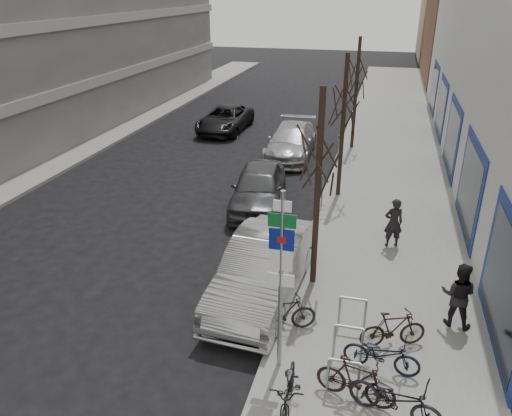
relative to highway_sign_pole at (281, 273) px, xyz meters
The scene contains 25 objects.
ground 3.44m from the highway_sign_pole, behind, with size 120.00×120.00×0.00m, color black.
sidewalk_east 10.50m from the highway_sign_pole, 78.15° to the left, with size 5.00×70.00×0.15m, color slate.
sidewalk_west 16.90m from the highway_sign_pole, 143.24° to the left, with size 3.00×70.00×0.15m, color slate.
brick_building_far 41.42m from the highway_sign_pole, 75.16° to the left, with size 12.00×14.00×8.00m, color brown.
tan_building_far 56.16m from the highway_sign_pole, 78.59° to the left, with size 13.00×12.00×9.00m, color #937A5B.
highway_sign_pole is the anchor object (origin of this frame).
bike_rack 2.36m from the highway_sign_pole, 23.59° to the left, with size 0.66×2.26×0.83m.
tree_near 3.88m from the highway_sign_pole, 86.74° to the left, with size 1.80×1.80×5.50m.
tree_mid 10.15m from the highway_sign_pole, 88.86° to the left, with size 1.80×1.80×5.50m.
tree_far 16.59m from the highway_sign_pole, 89.31° to the left, with size 1.80×1.80×5.50m.
meter_front 3.39m from the highway_sign_pole, 94.75° to the left, with size 0.10×0.08×1.27m.
meter_mid 8.65m from the highway_sign_pole, 91.68° to the left, with size 0.10×0.08×1.27m.
meter_back 14.10m from the highway_sign_pole, 91.02° to the left, with size 0.10×0.08×1.27m.
bike_near_left 2.18m from the highway_sign_pole, 69.55° to the right, with size 0.54×1.78×1.09m, color black.
bike_near_right 2.53m from the highway_sign_pole, 20.19° to the right, with size 0.48×1.62×0.98m, color black.
bike_mid_curb 2.82m from the highway_sign_pole, 10.13° to the left, with size 0.49×1.61×0.98m, color black.
bike_mid_inner 2.19m from the highway_sign_pole, 96.86° to the left, with size 0.47×1.56×0.95m, color black.
bike_far_curb 3.10m from the highway_sign_pole, 19.91° to the right, with size 0.54×1.80×1.10m, color black.
bike_far_inner 3.22m from the highway_sign_pole, 28.03° to the left, with size 0.46×1.55×0.94m, color black.
parked_car_front 3.27m from the highway_sign_pole, 110.61° to the left, with size 1.79×5.12×1.69m, color #A4A3A9.
parked_car_mid 8.93m from the highway_sign_pole, 107.24° to the left, with size 1.87×4.65×1.59m, color #434448.
parked_car_back 15.02m from the highway_sign_pole, 100.04° to the left, with size 2.12×5.23×1.52m, color #AEAEB3.
lane_car 19.79m from the highway_sign_pole, 111.21° to the left, with size 2.29×4.98×1.38m, color black.
pedestrian_near 6.74m from the highway_sign_pole, 69.78° to the left, with size 0.58×0.38×1.60m, color black.
pedestrian_far 4.74m from the highway_sign_pole, 33.09° to the left, with size 0.62×0.42×1.67m, color black.
Camera 1 is at (4.06, -8.33, 7.63)m, focal length 35.00 mm.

